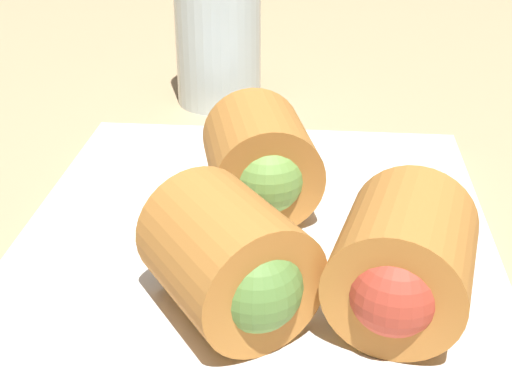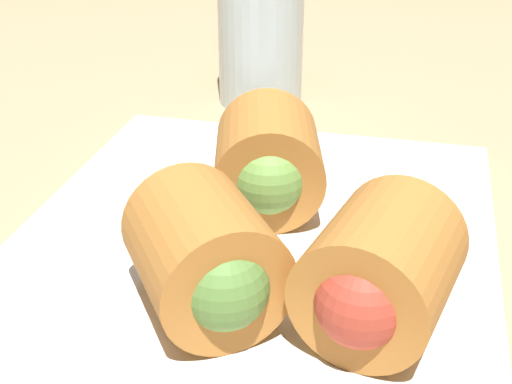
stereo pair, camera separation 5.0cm
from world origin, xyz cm
name	(u,v)px [view 2 (the right image)]	position (x,y,z in cm)	size (l,w,h in cm)	color
table_surface	(232,247)	(0.00, 0.00, 1.00)	(180.00, 140.00, 2.00)	tan
serving_plate	(256,242)	(-1.75, -1.94, 2.76)	(29.42, 26.32, 1.50)	white
roll_front_left	(268,162)	(0.83, -2.05, 6.58)	(8.53, 7.66, 6.17)	#B77533
roll_front_right	(377,276)	(-9.13, -9.14, 6.58)	(8.52, 7.60, 6.17)	#B77533
roll_back_left	(209,260)	(-9.69, -1.66, 6.58)	(9.19, 9.03, 6.17)	#B77533
drinking_glass	(261,23)	(22.18, 3.43, 8.81)	(7.18, 7.18, 13.63)	silver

